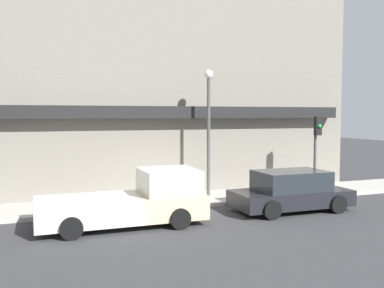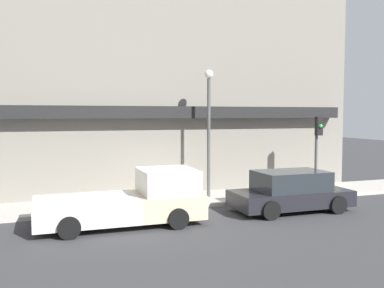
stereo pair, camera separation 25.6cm
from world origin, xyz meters
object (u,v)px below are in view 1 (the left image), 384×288
(fire_hydrant, at_px, (174,193))
(traffic_light, at_px, (317,140))
(pickup_truck, at_px, (133,201))
(street_lamp, at_px, (209,117))
(parked_car, at_px, (291,191))

(fire_hydrant, xyz_separation_m, traffic_light, (6.35, -0.18, 1.93))
(pickup_truck, distance_m, traffic_light, 8.86)
(street_lamp, bearing_deg, pickup_truck, -143.39)
(street_lamp, bearing_deg, traffic_light, -8.46)
(street_lamp, distance_m, traffic_light, 4.87)
(parked_car, bearing_deg, traffic_light, 36.31)
(fire_hydrant, bearing_deg, parked_car, -30.98)
(pickup_truck, xyz_separation_m, parked_car, (5.85, -0.00, -0.05))
(traffic_light, bearing_deg, pickup_truck, -166.23)
(fire_hydrant, bearing_deg, pickup_truck, -133.05)
(pickup_truck, distance_m, street_lamp, 5.35)
(street_lamp, height_order, traffic_light, street_lamp)
(fire_hydrant, height_order, street_lamp, street_lamp)
(pickup_truck, height_order, fire_hydrant, pickup_truck)
(fire_hydrant, xyz_separation_m, street_lamp, (1.63, 0.52, 2.92))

